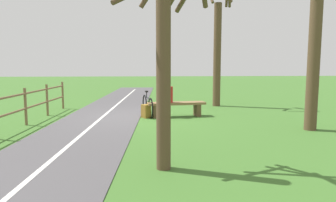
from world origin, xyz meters
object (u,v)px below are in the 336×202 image
(backpack, at_px, (146,111))
(tree_mid_field, at_px, (218,47))
(tree_by_path, at_px, (315,35))
(person_seated, at_px, (168,93))
(bench, at_px, (176,106))
(tree_near_bench, at_px, (167,59))
(bicycle, at_px, (148,105))

(backpack, bearing_deg, tree_mid_field, -138.06)
(backpack, relative_size, tree_by_path, 0.09)
(tree_mid_field, bearing_deg, person_seated, 48.51)
(tree_by_path, bearing_deg, person_seated, -32.62)
(bench, bearing_deg, tree_near_bench, 74.77)
(bench, xyz_separation_m, bicycle, (1.00, -0.30, 0.01))
(person_seated, height_order, tree_by_path, tree_by_path)
(bicycle, relative_size, tree_mid_field, 0.32)
(backpack, bearing_deg, bicycle, -96.78)
(tree_mid_field, bearing_deg, tree_by_path, 105.51)
(bicycle, distance_m, tree_near_bench, 5.77)
(bench, bearing_deg, tree_mid_field, -135.28)
(bicycle, xyz_separation_m, tree_mid_field, (-3.06, -2.34, 2.19))
(tree_near_bench, bearing_deg, tree_by_path, -146.26)
(person_seated, distance_m, backpack, 0.96)
(bench, relative_size, tree_by_path, 0.39)
(backpack, bearing_deg, bench, -171.27)
(person_seated, relative_size, tree_mid_field, 0.14)
(tree_near_bench, bearing_deg, backpack, -86.40)
(person_seated, relative_size, tree_near_bench, 0.18)
(bicycle, height_order, tree_near_bench, tree_near_bench)
(bicycle, relative_size, tree_by_path, 0.33)
(tree_mid_field, distance_m, tree_by_path, 5.29)
(person_seated, xyz_separation_m, backpack, (0.75, 0.12, -0.59))
(person_seated, bearing_deg, tree_near_bench, 78.04)
(tree_mid_field, relative_size, tree_by_path, 1.03)
(tree_mid_field, distance_m, tree_near_bench, 8.41)
(backpack, bearing_deg, tree_by_path, 153.11)
(tree_near_bench, relative_size, tree_by_path, 0.77)
(bicycle, relative_size, tree_near_bench, 0.43)
(person_seated, distance_m, tree_near_bench, 5.35)
(bench, height_order, backpack, bench)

